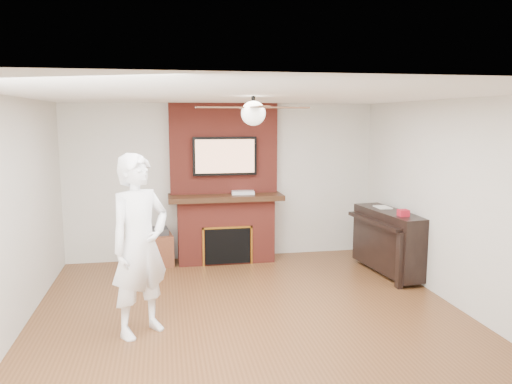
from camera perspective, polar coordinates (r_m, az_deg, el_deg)
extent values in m
cube|color=#543118|center=(5.81, -0.29, -15.51)|extent=(5.36, 5.86, 0.18)
cube|color=white|center=(5.32, -0.31, 11.90)|extent=(5.36, 5.86, 0.18)
cube|color=beige|center=(8.18, -3.85, 1.29)|extent=(5.36, 0.18, 2.50)
cube|color=beige|center=(2.76, 10.57, -13.44)|extent=(5.36, 0.18, 2.50)
cube|color=beige|center=(6.39, 23.21, -1.42)|extent=(0.18, 5.86, 2.50)
cube|color=maroon|center=(7.98, -3.51, -4.36)|extent=(1.50, 0.50, 1.00)
cube|color=black|center=(7.85, -3.52, -0.56)|extent=(1.78, 0.64, 0.08)
cube|color=maroon|center=(7.95, -3.73, 4.99)|extent=(1.70, 0.20, 1.42)
cube|color=black|center=(7.78, -3.26, -6.17)|extent=(0.70, 0.06, 0.55)
cube|color=#BF8C2D|center=(7.71, -3.27, -4.10)|extent=(0.78, 0.02, 0.03)
cube|color=#BF8C2D|center=(7.74, -6.02, -6.29)|extent=(0.03, 0.02, 0.61)
cube|color=#BF8C2D|center=(7.83, -0.52, -6.07)|extent=(0.03, 0.02, 0.61)
cube|color=black|center=(7.81, -3.59, 4.12)|extent=(1.00, 0.07, 0.60)
cube|color=tan|center=(7.77, -3.55, 4.10)|extent=(0.92, 0.01, 0.52)
cylinder|color=black|center=(5.31, -0.31, 10.17)|extent=(0.04, 0.04, 0.14)
sphere|color=white|center=(5.31, -0.31, 8.99)|extent=(0.26, 0.26, 0.26)
cube|color=black|center=(5.38, 3.20, 9.61)|extent=(0.55, 0.11, 0.01)
cube|color=black|center=(5.63, -0.92, 9.57)|extent=(0.11, 0.55, 0.01)
cube|color=black|center=(5.26, -3.90, 9.63)|extent=(0.55, 0.11, 0.01)
cube|color=black|center=(4.99, 0.38, 9.71)|extent=(0.11, 0.55, 0.01)
imported|color=white|center=(5.35, -13.14, -5.96)|extent=(0.84, 0.81, 1.92)
cube|color=brown|center=(7.97, -11.39, -6.45)|extent=(0.56, 0.56, 0.48)
cube|color=#2D2D2F|center=(7.90, -11.46, -4.43)|extent=(0.42, 0.36, 0.10)
cube|color=black|center=(7.58, 15.02, -5.37)|extent=(0.58, 1.47, 0.88)
cube|color=black|center=(6.99, 16.09, -7.52)|extent=(0.07, 0.11, 0.77)
cube|color=black|center=(8.11, 12.06, -5.16)|extent=(0.07, 0.11, 0.77)
cube|color=black|center=(7.42, 13.42, -3.27)|extent=(0.31, 1.33, 0.05)
cube|color=silver|center=(7.73, 14.27, -1.69)|extent=(0.20, 0.27, 0.01)
cube|color=#AD1526|center=(7.15, 16.49, -2.30)|extent=(0.13, 0.13, 0.09)
cube|color=silver|center=(7.86, -1.51, -0.06)|extent=(0.36, 0.23, 0.05)
cylinder|color=#D44319|center=(7.95, -4.65, -7.66)|extent=(0.07, 0.07, 0.13)
cylinder|color=beige|center=(7.96, -2.03, -7.64)|extent=(0.09, 0.09, 0.12)
cylinder|color=teal|center=(7.97, -1.61, -7.77)|extent=(0.06, 0.06, 0.09)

